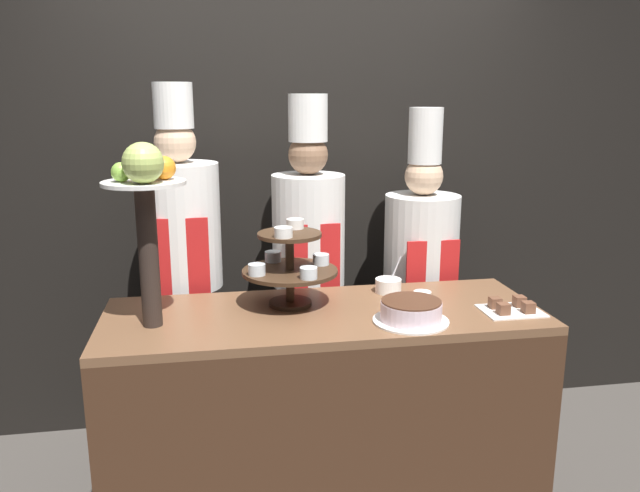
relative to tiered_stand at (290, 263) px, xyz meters
The scene contains 11 objects.
wall_back 0.90m from the tiered_stand, 81.59° to the left, with size 10.00×0.06×2.80m.
buffet_counter 0.67m from the tiered_stand, 40.68° to the right, with size 1.77×0.65×0.94m.
tiered_stand is the anchor object (origin of this frame).
fruit_pedestal 0.64m from the tiered_stand, 162.36° to the right, with size 0.30×0.30×0.70m.
cake_round 0.54m from the tiered_stand, 32.78° to the right, with size 0.30×0.30×0.09m.
cup_white 0.57m from the tiered_stand, ahead, with size 0.07×0.07×0.06m.
cake_square_tray 0.92m from the tiered_stand, 15.15° to the right, with size 0.24×0.19×0.05m.
serving_bowl_far 0.49m from the tiered_stand, 12.05° to the left, with size 0.12×0.12×0.16m.
chef_left 0.67m from the tiered_stand, 134.39° to the left, with size 0.38×0.38×1.85m.
chef_center_left 0.51m from the tiered_stand, 72.40° to the left, with size 0.35×0.35×1.80m.
chef_center_right 0.89m from the tiered_stand, 33.01° to the left, with size 0.38×0.38×1.74m.
Camera 1 is at (-0.42, -2.03, 1.79)m, focal length 35.00 mm.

